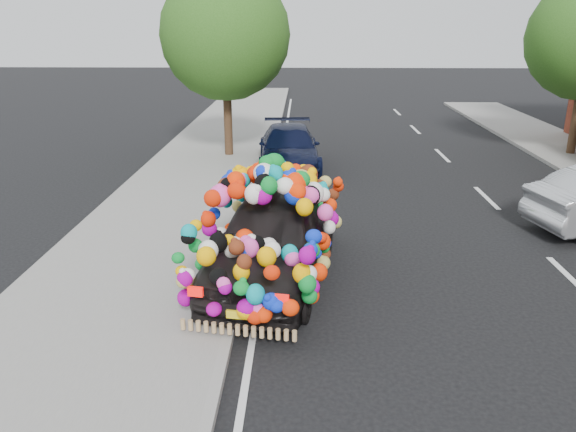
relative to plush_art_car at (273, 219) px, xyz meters
The scene contains 7 objects.
ground 2.13m from the plush_art_car, ahead, with size 100.00×100.00×0.00m, color black.
sidewalk 2.72m from the plush_art_car, behind, with size 4.00×60.00×0.12m, color gray.
kerb 1.20m from the plush_art_car, behind, with size 0.15×60.00×0.13m, color gray.
lane_markings 5.52m from the plush_art_car, ahead, with size 6.00×50.00×0.01m, color silver, non-canonical shape.
tree_near_sidewalk 10.16m from the plush_art_car, 101.85° to the left, with size 4.20×4.20×6.13m.
plush_art_car is the anchor object (origin of this frame).
navy_sedan 8.02m from the plush_art_car, 89.35° to the left, with size 1.85×4.56×1.32m, color black.
Camera 1 is at (-1.29, -9.32, 4.40)m, focal length 35.00 mm.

